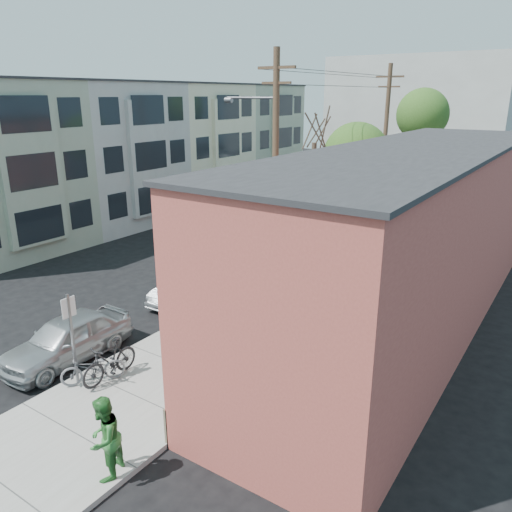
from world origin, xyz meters
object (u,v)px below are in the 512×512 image
Objects in this scene: parked_bike_a at (110,361)px; car_0 at (67,339)px; car_3 at (305,231)px; car_4 at (339,210)px; parking_meter_near at (179,304)px; cyclist at (226,313)px; bus at (345,179)px; parking_meter_far at (282,253)px; utility_pole_near at (274,164)px; patron_grey at (197,352)px; car_2 at (252,256)px; patio_chair_a at (256,351)px; patron_green at (104,438)px; tree_leafy_mid at (356,156)px; car_1 at (189,286)px; sign_post at (71,330)px; tree_leafy_far at (423,115)px; parked_bike_b at (93,368)px; patio_chair_b at (198,384)px; tree_bare at (312,204)px.

car_0 is at bearing 175.87° from parked_bike_a.
car_3 is 1.10× the size of car_4.
parking_meter_near is 1.96m from cyclist.
parking_meter_far is at bearing -68.95° from bus.
utility_pole_near is 10.17m from patron_grey.
car_3 is at bearing 90.15° from car_2.
utility_pole_near is at bearing -83.99° from cyclist.
patron_green is at bearing -69.90° from patio_chair_a.
tree_leafy_mid is (0.55, 14.46, 3.98)m from parking_meter_near.
tree_leafy_mid reaches higher than patron_green.
parking_meter_near reaches higher than car_1.
car_3 is (-1.60, 17.03, -1.08)m from sign_post.
sign_post is 31.60m from tree_leafy_far.
car_1 is 24.29m from bus.
parked_bike_b is 0.41× the size of car_2.
utility_pole_near is at bearing 93.90° from parked_bike_a.
bus is (-5.28, 30.79, -0.24)m from sign_post.
sign_post is 0.24× the size of bus.
tree_leafy_far is 1.59× the size of car_3.
cyclist is (-1.68, 3.52, 0.42)m from patio_chair_b.
utility_pole_near is 5.83× the size of cyclist.
car_2 is at bearing 159.21° from utility_pole_near.
parking_meter_far is 0.27× the size of car_2.
patron_green is at bearing -74.51° from parking_meter_far.
utility_pole_near reaches higher than car_0.
patio_chair_a is 0.18× the size of car_4.
utility_pole_near is 11.36× the size of patio_chair_b.
patron_grey reaches higher than car_2.
parking_meter_near is at bearing 91.24° from sign_post.
tree_leafy_far is at bearing 90.00° from tree_leafy_mid.
tree_leafy_far is 9.81× the size of patio_chair_a.
patio_chair_b is 0.19× the size of car_2.
tree_leafy_far reaches higher than tree_leafy_mid.
car_3 is (0.01, 5.49, 0.10)m from car_2.
parking_meter_near reaches higher than parked_bike_b.
car_2 is (-2.30, 10.87, -0.09)m from parked_bike_a.
car_4 is (-2.56, 22.48, 0.18)m from parked_bike_b.
parked_bike_a is (-2.83, -0.68, 0.16)m from patio_chair_b.
car_2 reaches higher than car_1.
patron_grey is 3.07m from parked_bike_b.
tree_leafy_far reaches higher than tree_bare.
sign_post is 11.71m from car_2.
car_3 is at bearing 173.93° from patron_green.
cyclist reaches higher than car_3.
patron_grey is 0.37× the size of car_0.
patron_grey is 10.34m from car_2.
patio_chair_a is at bearing 45.59° from parked_bike_a.
cyclist is at bearing -31.59° from car_1.
patron_grey is at bearing -82.08° from tree_leafy_mid.
parking_meter_far is 9.01m from patio_chair_a.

